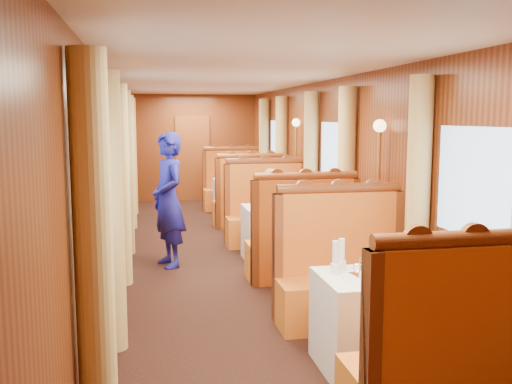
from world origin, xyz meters
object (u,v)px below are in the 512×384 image
object	(u,v)px
banquette_near_aft	(343,280)
teapot_left	(365,270)
banquette_far_aft	(233,189)
rose_vase_mid	(283,194)
table_mid	(282,233)
tea_tray	(376,275)
steward	(168,200)
table_far	(241,198)
rose_vase_far	(240,170)
passenger	(271,199)
banquette_far_fwd	(250,203)
table_near	(386,321)
banquette_mid_fwd	(302,246)
banquette_near_fwd	(454,371)
teapot_right	(386,272)
banquette_mid_aft	(267,217)
teapot_back	(370,267)
fruit_plate	(434,276)

from	to	relation	value
banquette_near_aft	teapot_left	xyz separation A→B (m)	(-0.21, -1.09, 0.40)
banquette_far_aft	rose_vase_mid	distance (m)	4.54
teapot_left	rose_vase_mid	distance (m)	3.59
table_mid	tea_tray	bearing A→B (deg)	-91.64
banquette_far_aft	steward	size ratio (longest dim) A/B	0.75
table_far	rose_vase_far	size ratio (longest dim) A/B	2.92
table_mid	passenger	size ratio (longest dim) A/B	1.38
table_far	banquette_far_fwd	distance (m)	1.02
table_near	banquette_mid_fwd	distance (m)	2.49
banquette_near_fwd	rose_vase_far	world-z (taller)	banquette_near_fwd
teapot_right	table_far	bearing A→B (deg)	67.81
tea_tray	teapot_right	world-z (taller)	teapot_right
banquette_near_fwd	table_far	xyz separation A→B (m)	(0.00, 8.01, -0.05)
banquette_near_aft	banquette_far_fwd	bearing A→B (deg)	90.00
banquette_mid_aft	steward	size ratio (longest dim) A/B	0.75
teapot_back	rose_vase_far	bearing A→B (deg)	108.07
tea_tray	fruit_plate	distance (m)	0.44
banquette_mid_aft	teapot_left	world-z (taller)	banquette_mid_aft
table_mid	steward	distance (m)	1.64
banquette_mid_aft	table_far	xyz separation A→B (m)	(0.00, 2.49, -0.05)
table_mid	passenger	xyz separation A→B (m)	(-0.00, 0.73, 0.37)
banquette_near_fwd	banquette_far_aft	size ratio (longest dim) A/B	1.00
banquette_far_fwd	table_near	bearing A→B (deg)	-90.00
teapot_back	fruit_plate	world-z (taller)	teapot_back
banquette_far_fwd	teapot_right	world-z (taller)	banquette_far_fwd
rose_vase_far	banquette_far_fwd	bearing A→B (deg)	-88.50
banquette_far_fwd	fruit_plate	xyz separation A→B (m)	(0.32, -6.13, 0.35)
banquette_near_fwd	steward	size ratio (longest dim) A/B	0.75
table_near	teapot_back	distance (m)	0.46
banquette_near_fwd	rose_vase_mid	xyz separation A→B (m)	(0.00, 4.52, 0.50)
banquette_near_aft	rose_vase_far	size ratio (longest dim) A/B	3.72
banquette_near_aft	banquette_mid_aft	xyz separation A→B (m)	(0.00, 3.50, 0.00)
banquette_far_aft	rose_vase_mid	world-z (taller)	banquette_far_aft
teapot_left	fruit_plate	xyz separation A→B (m)	(0.53, -0.07, -0.05)
passenger	banquette_far_fwd	bearing A→B (deg)	90.00
teapot_left	banquette_near_fwd	bearing A→B (deg)	-64.04
rose_vase_mid	steward	distance (m)	1.56
banquette_mid_fwd	banquette_far_fwd	bearing A→B (deg)	90.00
banquette_near_fwd	tea_tray	size ratio (longest dim) A/B	3.94
teapot_left	banquette_near_aft	bearing A→B (deg)	92.31
table_mid	banquette_far_aft	world-z (taller)	banquette_far_aft
teapot_left	rose_vase_far	world-z (taller)	rose_vase_far
teapot_back	rose_vase_mid	distance (m)	3.48
passenger	steward	bearing A→B (deg)	-153.53
teapot_left	rose_vase_far	size ratio (longest dim) A/B	0.47
banquette_mid_fwd	tea_tray	distance (m)	2.52
table_near	banquette_near_aft	size ratio (longest dim) A/B	0.78
table_far	teapot_back	distance (m)	6.98
banquette_near_aft	banquette_mid_fwd	xyz separation A→B (m)	(0.00, 1.47, 0.00)
banquette_mid_fwd	banquette_near_aft	bearing A→B (deg)	-90.00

